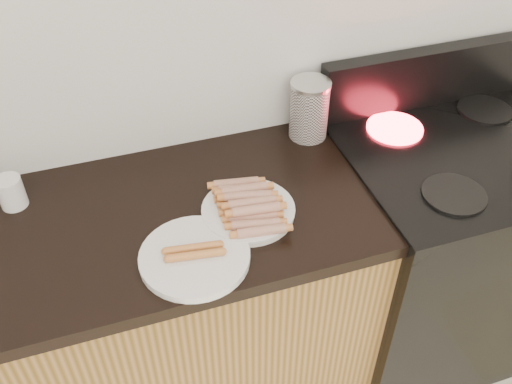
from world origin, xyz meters
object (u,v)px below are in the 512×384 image
object	(u,v)px
stove	(439,250)
side_plate	(195,257)
canister	(309,109)
mug	(11,192)
main_plate	(248,212)

from	to	relation	value
stove	side_plate	distance (m)	1.03
side_plate	canister	world-z (taller)	canister
side_plate	mug	world-z (taller)	mug
stove	mug	distance (m)	1.44
canister	mug	world-z (taller)	canister
main_plate	side_plate	xyz separation A→B (m)	(-0.18, -0.12, 0.00)
stove	canister	xyz separation A→B (m)	(-0.44, 0.24, 0.54)
main_plate	canister	bearing A→B (deg)	45.05
stove	side_plate	size ratio (longest dim) A/B	3.27
stove	main_plate	bearing A→B (deg)	-176.18
side_plate	canister	xyz separation A→B (m)	(0.47, 0.41, 0.09)
main_plate	mug	bearing A→B (deg)	158.28
main_plate	side_plate	bearing A→B (deg)	-146.93
main_plate	mug	size ratio (longest dim) A/B	2.76
stove	main_plate	world-z (taller)	main_plate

